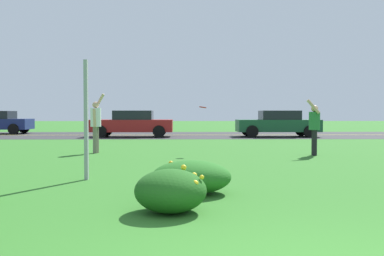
% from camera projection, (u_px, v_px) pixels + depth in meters
% --- Properties ---
extents(ground_plane, '(120.00, 120.00, 0.00)m').
position_uv_depth(ground_plane, '(217.00, 152.00, 14.76)').
color(ground_plane, '#2D6B23').
extents(highway_strip, '(120.00, 8.69, 0.01)m').
position_uv_depth(highway_strip, '(202.00, 135.00, 26.45)').
color(highway_strip, '#2D2D30').
rests_on(highway_strip, ground).
extents(highway_center_stripe, '(120.00, 0.16, 0.00)m').
position_uv_depth(highway_center_stripe, '(202.00, 135.00, 26.45)').
color(highway_center_stripe, yellow).
rests_on(highway_center_stripe, ground).
extents(daylily_clump_front_center, '(1.30, 1.08, 0.54)m').
position_uv_depth(daylily_clump_front_center, '(191.00, 177.00, 7.16)').
color(daylily_clump_front_center, '#23661E').
rests_on(daylily_clump_front_center, ground).
extents(daylily_clump_mid_center, '(0.95, 0.99, 0.60)m').
position_uv_depth(daylily_clump_mid_center, '(171.00, 191.00, 5.80)').
color(daylily_clump_mid_center, '#1E5619').
rests_on(daylily_clump_mid_center, ground).
extents(sign_post_near_path, '(0.07, 0.10, 2.34)m').
position_uv_depth(sign_post_near_path, '(86.00, 120.00, 8.63)').
color(sign_post_near_path, '#93969B').
rests_on(sign_post_near_path, ground).
extents(person_thrower_white_shirt, '(0.44, 0.51, 1.96)m').
position_uv_depth(person_thrower_white_shirt, '(96.00, 122.00, 14.44)').
color(person_thrower_white_shirt, silver).
rests_on(person_thrower_white_shirt, ground).
extents(person_catcher_green_shirt, '(0.47, 0.51, 1.74)m').
position_uv_depth(person_catcher_green_shirt, '(314.00, 125.00, 13.68)').
color(person_catcher_green_shirt, '#287038').
rests_on(person_catcher_green_shirt, ground).
extents(frisbee_red, '(0.24, 0.24, 0.07)m').
position_uv_depth(frisbee_red, '(203.00, 107.00, 13.91)').
color(frisbee_red, red).
extents(car_dark_green_center_left, '(4.50, 2.00, 1.45)m').
position_uv_depth(car_dark_green_center_left, '(278.00, 123.00, 24.55)').
color(car_dark_green_center_left, '#194C2D').
rests_on(car_dark_green_center_left, ground).
extents(car_red_center_right, '(4.50, 2.00, 1.45)m').
position_uv_depth(car_red_center_right, '(132.00, 123.00, 24.39)').
color(car_red_center_right, maroon).
rests_on(car_red_center_right, ground).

